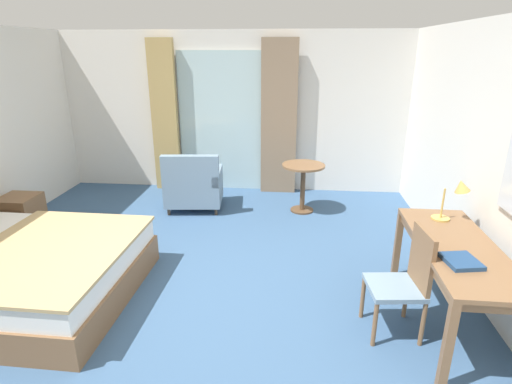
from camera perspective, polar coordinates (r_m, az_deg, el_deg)
ground at (r=4.08m, az=-10.13°, el=-15.26°), size 6.15×7.33×0.10m
wall_back at (r=6.77m, az=-3.16°, el=10.99°), size 5.75×0.12×2.53m
balcony_glass_door at (r=6.74m, az=-4.71°, el=9.62°), size 1.40×0.02×2.22m
curtain_panel_left at (r=6.85m, az=-12.61°, el=10.16°), size 0.41×0.10×2.41m
curtain_panel_right at (r=6.53m, az=3.22°, el=10.15°), size 0.56×0.10×2.41m
bed at (r=4.53m, az=-30.88°, el=-9.32°), size 2.16×1.80×1.12m
nightstand at (r=5.98m, az=-29.92°, el=-2.80°), size 0.44×0.45×0.50m
writing_desk at (r=3.73m, az=26.24°, el=-7.87°), size 0.62×1.58×0.75m
desk_chair at (r=3.57m, az=20.12°, el=-11.24°), size 0.46×0.45×0.92m
desk_lamp at (r=4.12m, az=26.22°, el=-0.06°), size 0.30×0.17×0.40m
closed_book at (r=3.40m, az=26.69°, el=-8.62°), size 0.27×0.30×0.03m
armchair_by_window at (r=6.03m, az=-8.68°, el=0.81°), size 0.86×0.79×0.87m
round_cafe_table at (r=5.87m, az=6.59°, el=2.05°), size 0.61×0.61×0.70m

